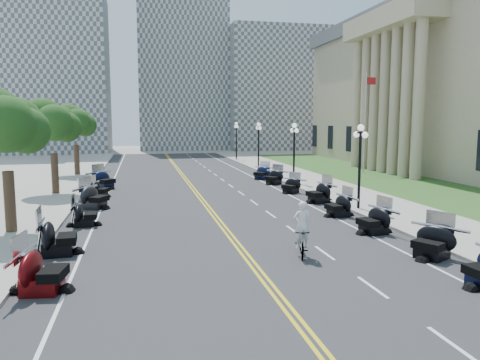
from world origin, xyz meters
TOP-DOWN VIEW (x-y plane):
  - ground at (0.00, 0.00)m, footprint 160.00×160.00m
  - road at (0.00, 10.00)m, footprint 16.00×90.00m
  - centerline_yellow_a at (-0.12, 10.00)m, footprint 0.12×90.00m
  - centerline_yellow_b at (0.12, 10.00)m, footprint 0.12×90.00m
  - edge_line_north at (6.40, 10.00)m, footprint 0.12×90.00m
  - edge_line_south at (-6.40, 10.00)m, footprint 0.12×90.00m
  - lane_dash_3 at (3.20, -12.00)m, footprint 0.12×2.00m
  - lane_dash_4 at (3.20, -8.00)m, footprint 0.12×2.00m
  - lane_dash_5 at (3.20, -4.00)m, footprint 0.12×2.00m
  - lane_dash_6 at (3.20, 0.00)m, footprint 0.12×2.00m
  - lane_dash_7 at (3.20, 4.00)m, footprint 0.12×2.00m
  - lane_dash_8 at (3.20, 8.00)m, footprint 0.12×2.00m
  - lane_dash_9 at (3.20, 12.00)m, footprint 0.12×2.00m
  - lane_dash_10 at (3.20, 16.00)m, footprint 0.12×2.00m
  - lane_dash_11 at (3.20, 20.00)m, footprint 0.12×2.00m
  - lane_dash_12 at (3.20, 24.00)m, footprint 0.12×2.00m
  - lane_dash_13 at (3.20, 28.00)m, footprint 0.12×2.00m
  - lane_dash_14 at (3.20, 32.00)m, footprint 0.12×2.00m
  - lane_dash_15 at (3.20, 36.00)m, footprint 0.12×2.00m
  - lane_dash_16 at (3.20, 40.00)m, footprint 0.12×2.00m
  - lane_dash_17 at (3.20, 44.00)m, footprint 0.12×2.00m
  - lane_dash_18 at (3.20, 48.00)m, footprint 0.12×2.00m
  - lane_dash_19 at (3.20, 52.00)m, footprint 0.12×2.00m
  - sidewalk_north at (10.50, 10.00)m, footprint 5.00×90.00m
  - sidewalk_south at (-10.50, 10.00)m, footprint 5.00×90.00m
  - lawn at (17.50, 18.00)m, footprint 9.00×60.00m
  - distant_block_a at (-18.00, 62.00)m, footprint 18.00×14.00m
  - distant_block_b at (4.00, 68.00)m, footprint 16.00×12.00m
  - distant_block_c at (22.00, 65.00)m, footprint 20.00×14.00m
  - street_lamp_2 at (8.60, 4.00)m, footprint 0.50×1.20m
  - street_lamp_3 at (8.60, 16.00)m, footprint 0.50×1.20m
  - street_lamp_4 at (8.60, 28.00)m, footprint 0.50×1.20m
  - street_lamp_5 at (8.60, 40.00)m, footprint 0.50×1.20m
  - flagpole at (18.00, 22.00)m, footprint 1.10×0.20m
  - tree_2 at (-10.00, 2.00)m, footprint 4.80×4.80m
  - tree_3 at (-10.00, 14.00)m, footprint 4.80×4.80m
  - tree_4 at (-10.00, 26.00)m, footprint 4.80×4.80m
  - motorcycle_n_4 at (6.99, -5.55)m, footprint 2.79×2.79m
  - motorcycle_n_5 at (6.72, -1.40)m, footprint 2.31×2.31m
  - motorcycle_n_6 at (6.74, 2.67)m, footprint 2.15×2.15m
  - motorcycle_n_7 at (7.29, 6.99)m, footprint 2.42×2.42m
  - motorcycle_n_8 at (6.80, 11.30)m, footprint 2.47×2.47m
  - motorcycle_n_9 at (6.90, 16.15)m, footprint 2.68×2.68m
  - motorcycle_n_10 at (6.75, 19.61)m, footprint 2.67×2.67m
  - motorcycle_s_4 at (-7.07, -6.25)m, footprint 2.43×2.43m
  - motorcycle_s_5 at (-7.30, -2.01)m, footprint 2.39×2.39m
  - motorcycle_s_6 at (-6.83, 3.12)m, footprint 1.90×1.90m
  - motorcycle_s_7 at (-6.80, 7.94)m, footprint 3.00×3.00m
  - motorcycle_s_8 at (-6.83, 12.32)m, footprint 2.28×2.28m
  - motorcycle_s_9 at (-6.84, 16.46)m, footprint 3.14×3.14m
  - bicycle at (2.12, -4.27)m, footprint 1.03×1.96m
  - cyclist_rider at (2.12, -4.27)m, footprint 0.68×0.45m

SIDE VIEW (x-z plane):
  - ground at x=0.00m, z-range 0.00..0.00m
  - road at x=0.00m, z-range 0.00..0.01m
  - centerline_yellow_a at x=-0.12m, z-range 0.01..0.01m
  - centerline_yellow_b at x=0.12m, z-range 0.01..0.01m
  - edge_line_north at x=6.40m, z-range 0.01..0.01m
  - edge_line_south at x=-6.40m, z-range 0.01..0.01m
  - lane_dash_3 at x=3.20m, z-range 0.01..0.01m
  - lane_dash_4 at x=3.20m, z-range 0.01..0.01m
  - lane_dash_5 at x=3.20m, z-range 0.01..0.01m
  - lane_dash_6 at x=3.20m, z-range 0.01..0.01m
  - lane_dash_7 at x=3.20m, z-range 0.01..0.01m
  - lane_dash_8 at x=3.20m, z-range 0.01..0.01m
  - lane_dash_9 at x=3.20m, z-range 0.01..0.01m
  - lane_dash_10 at x=3.20m, z-range 0.01..0.01m
  - lane_dash_11 at x=3.20m, z-range 0.01..0.01m
  - lane_dash_12 at x=3.20m, z-range 0.01..0.01m
  - lane_dash_13 at x=3.20m, z-range 0.01..0.01m
  - lane_dash_14 at x=3.20m, z-range 0.01..0.01m
  - lane_dash_15 at x=3.20m, z-range 0.01..0.01m
  - lane_dash_16 at x=3.20m, z-range 0.01..0.01m
  - lane_dash_17 at x=3.20m, z-range 0.01..0.01m
  - lane_dash_18 at x=3.20m, z-range 0.01..0.01m
  - lane_dash_19 at x=3.20m, z-range 0.01..0.01m
  - lawn at x=17.50m, z-range 0.00..0.10m
  - sidewalk_north at x=10.50m, z-range 0.00..0.15m
  - sidewalk_south at x=-10.50m, z-range 0.00..0.15m
  - bicycle at x=2.12m, z-range 0.00..1.14m
  - motorcycle_n_8 at x=6.80m, z-range 0.00..1.24m
  - motorcycle_s_8 at x=-6.83m, z-range 0.00..1.25m
  - motorcycle_s_6 at x=-6.83m, z-range 0.00..1.31m
  - motorcycle_n_10 at x=6.75m, z-range 0.00..1.32m
  - motorcycle_n_9 at x=6.90m, z-range 0.00..1.34m
  - motorcycle_n_6 at x=6.74m, z-range 0.00..1.36m
  - motorcycle_n_5 at x=6.72m, z-range 0.00..1.42m
  - motorcycle_n_4 at x=6.99m, z-range 0.00..1.44m
  - motorcycle_n_7 at x=7.29m, z-range 0.00..1.48m
  - motorcycle_s_4 at x=-7.07m, z-range 0.00..1.51m
  - motorcycle_s_9 at x=-6.84m, z-range 0.00..1.55m
  - motorcycle_s_7 at x=-6.80m, z-range 0.00..1.56m
  - motorcycle_s_5 at x=-7.30m, z-range 0.00..1.57m
  - cyclist_rider at x=2.12m, z-range 1.14..3.00m
  - street_lamp_2 at x=8.60m, z-range 0.15..5.05m
  - street_lamp_3 at x=8.60m, z-range 0.15..5.05m
  - street_lamp_4 at x=8.60m, z-range 0.15..5.05m
  - street_lamp_5 at x=8.60m, z-range 0.15..5.05m
  - tree_2 at x=-10.00m, z-range 0.15..9.35m
  - tree_3 at x=-10.00m, z-range 0.15..9.35m
  - tree_4 at x=-10.00m, z-range 0.15..9.35m
  - flagpole at x=18.00m, z-range 0.00..10.00m
  - distant_block_c at x=22.00m, z-range 0.00..22.00m
  - distant_block_a at x=-18.00m, z-range 0.00..26.00m
  - distant_block_b at x=4.00m, z-range 0.00..30.00m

